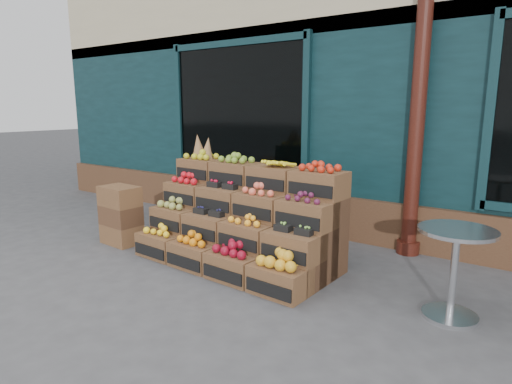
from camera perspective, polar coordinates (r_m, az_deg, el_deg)
The scene contains 6 objects.
ground at distance 4.56m, azimuth -3.07°, elevation -12.28°, with size 60.00×60.00×0.00m, color #444447.
shop_facade at distance 8.80m, azimuth 18.48°, elevation 14.52°, with size 12.00×6.24×4.80m.
crate_display at distance 5.09m, azimuth -2.01°, elevation -4.28°, with size 2.40×1.26×1.47m.
spare_crates at distance 6.03m, azimuth -17.58°, elevation -2.95°, with size 0.54×0.39×0.78m.
bistro_table at distance 4.10m, azimuth 24.95°, elevation -8.57°, with size 0.64×0.64×0.81m.
shopkeeper at distance 7.41m, azimuth -1.27°, elevation 5.08°, with size 0.74×0.49×2.03m, color #1E6B2E.
Camera 1 is at (2.59, -3.28, 1.82)m, focal length 30.00 mm.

